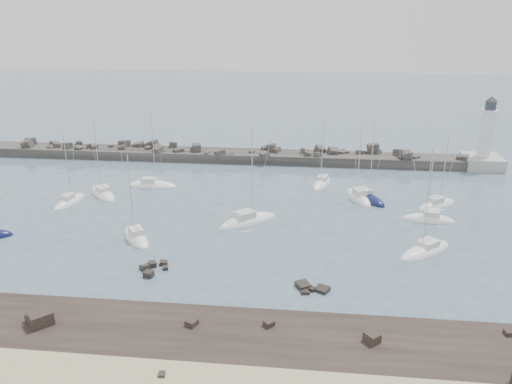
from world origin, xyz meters
TOP-DOWN VIEW (x-y plane):
  - ground at (0.00, 0.00)m, footprint 400.00×400.00m
  - rock_shelf at (0.05, -22.00)m, footprint 140.00×12.00m
  - rock_cluster_near at (-4.47, -8.66)m, footprint 3.53×4.09m
  - rock_cluster_far at (14.17, -11.29)m, footprint 4.08×2.79m
  - breakwater at (-7.35, 38.01)m, footprint 115.00×7.15m
  - lighthouse at (47.00, 38.00)m, footprint 7.00×7.00m
  - sailboat_1 at (-20.36, 15.34)m, footprint 7.84×8.54m
  - sailboat_3 at (-24.08, 11.07)m, footprint 3.42×7.77m
  - sailboat_4 at (-13.44, 20.20)m, footprint 8.77×2.90m
  - sailboat_5 at (-9.10, -0.77)m, footprint 6.55×7.73m
  - sailboat_6 at (15.98, 24.40)m, footprint 4.58×8.12m
  - sailboat_7 at (5.10, 6.26)m, footprint 9.12×8.29m
  - sailboat_8 at (22.93, 17.81)m, footprint 7.03×8.50m
  - sailboat_9 at (31.13, 9.78)m, footprint 7.65×3.08m
  - sailboat_10 at (21.74, 17.88)m, footprint 4.92×8.62m
  - sailboat_11 at (28.56, -0.67)m, footprint 8.45×7.85m
  - sailboat_12 at (33.66, 15.80)m, footprint 7.67×6.60m

SIDE VIEW (x-z plane):
  - ground at x=0.00m, z-range 0.00..0.00m
  - rock_shelf at x=0.05m, z-range -0.99..1.02m
  - rock_cluster_far at x=14.17m, z-range -0.54..0.64m
  - sailboat_1 at x=-20.36m, z-range -6.84..7.10m
  - sailboat_11 at x=28.56m, z-range -6.79..7.06m
  - sailboat_4 at x=-13.44m, z-range -6.72..6.98m
  - sailboat_6 at x=15.98m, z-range -6.03..6.30m
  - sailboat_3 at x=-24.08m, z-range -5.86..6.15m
  - sailboat_9 at x=31.13m, z-range -5.82..6.11m
  - sailboat_12 at x=33.66m, z-range -6.08..6.37m
  - sailboat_8 at x=22.93m, z-range -6.63..6.93m
  - sailboat_7 at x=5.10m, z-range -7.34..7.64m
  - sailboat_5 at x=-9.10m, z-range -6.13..6.43m
  - sailboat_10 at x=21.74m, z-range -6.46..6.78m
  - rock_cluster_near at x=-4.47m, z-range -0.46..0.79m
  - breakwater at x=-7.35m, z-range -2.26..2.94m
  - lighthouse at x=47.00m, z-range -4.21..10.39m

